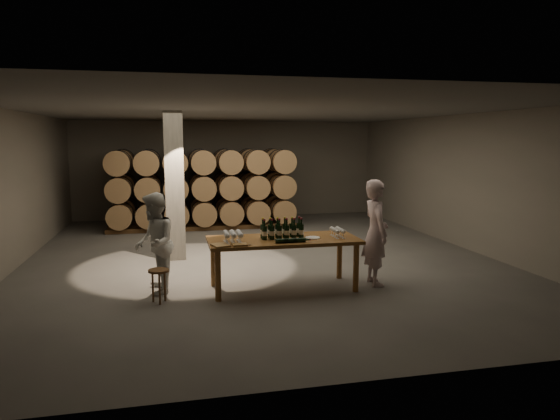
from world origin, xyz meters
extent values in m
plane|color=#53504E|center=(0.00, 0.00, 0.00)|extent=(12.00, 12.00, 0.00)
plane|color=#605E59|center=(0.00, 0.00, 3.20)|extent=(12.00, 12.00, 0.00)
plane|color=slate|center=(0.00, 6.00, 1.60)|extent=(10.00, 0.00, 10.00)
plane|color=slate|center=(0.00, -6.00, 1.60)|extent=(10.00, 0.00, 10.00)
plane|color=slate|center=(-5.00, 0.00, 1.60)|extent=(0.00, 12.00, 12.00)
plane|color=slate|center=(5.00, 0.00, 1.60)|extent=(0.00, 12.00, 12.00)
cube|color=#68655A|center=(-1.80, 0.20, 1.60)|extent=(0.40, 0.40, 3.20)
cylinder|color=brown|center=(-1.18, -2.93, 0.42)|extent=(0.10, 0.10, 0.84)
cylinder|color=brown|center=(1.18, -2.93, 0.42)|extent=(0.10, 0.10, 0.84)
cylinder|color=brown|center=(-1.18, -2.07, 0.42)|extent=(0.10, 0.10, 0.84)
cylinder|color=brown|center=(1.18, -2.07, 0.42)|extent=(0.10, 0.10, 0.84)
cube|color=brown|center=(0.00, -2.50, 0.87)|extent=(2.60, 1.10, 0.06)
cube|color=#53341C|center=(-0.96, 4.90, 0.06)|extent=(5.48, 0.10, 0.12)
cube|color=#53341C|center=(-0.96, 5.50, 0.06)|extent=(5.48, 0.10, 0.12)
cylinder|color=#A97F4C|center=(-3.30, 5.20, 0.47)|extent=(0.70, 0.95, 0.70)
cylinder|color=black|center=(-3.30, 4.94, 0.47)|extent=(0.73, 0.04, 0.73)
cylinder|color=black|center=(-3.30, 5.46, 0.47)|extent=(0.73, 0.04, 0.73)
cylinder|color=#A97F4C|center=(-2.52, 5.20, 0.47)|extent=(0.70, 0.95, 0.70)
cylinder|color=black|center=(-2.52, 4.94, 0.47)|extent=(0.73, 0.04, 0.73)
cylinder|color=black|center=(-2.52, 5.46, 0.47)|extent=(0.73, 0.04, 0.73)
cylinder|color=#A97F4C|center=(-1.74, 5.20, 0.47)|extent=(0.70, 0.95, 0.70)
cylinder|color=black|center=(-1.74, 4.94, 0.47)|extent=(0.73, 0.04, 0.73)
cylinder|color=black|center=(-1.74, 5.46, 0.47)|extent=(0.73, 0.04, 0.73)
cylinder|color=#A97F4C|center=(-0.96, 5.20, 0.47)|extent=(0.70, 0.95, 0.70)
cylinder|color=black|center=(-0.96, 4.94, 0.47)|extent=(0.73, 0.04, 0.73)
cylinder|color=black|center=(-0.96, 5.46, 0.47)|extent=(0.73, 0.04, 0.73)
cylinder|color=#A97F4C|center=(-0.18, 5.20, 0.47)|extent=(0.70, 0.95, 0.70)
cylinder|color=black|center=(-0.18, 4.94, 0.47)|extent=(0.73, 0.04, 0.73)
cylinder|color=black|center=(-0.18, 5.46, 0.47)|extent=(0.73, 0.04, 0.73)
cylinder|color=#A97F4C|center=(0.60, 5.20, 0.47)|extent=(0.70, 0.95, 0.70)
cylinder|color=black|center=(0.60, 4.94, 0.47)|extent=(0.73, 0.04, 0.73)
cylinder|color=black|center=(0.60, 5.46, 0.47)|extent=(0.73, 0.04, 0.73)
cylinder|color=#A97F4C|center=(1.38, 5.20, 0.47)|extent=(0.70, 0.95, 0.70)
cylinder|color=black|center=(1.38, 4.94, 0.47)|extent=(0.73, 0.04, 0.73)
cylinder|color=black|center=(1.38, 5.46, 0.47)|extent=(0.73, 0.04, 0.73)
cylinder|color=#A97F4C|center=(-3.30, 5.20, 1.21)|extent=(0.70, 0.95, 0.70)
cylinder|color=black|center=(-3.30, 4.94, 1.21)|extent=(0.73, 0.04, 0.73)
cylinder|color=black|center=(-3.30, 5.46, 1.21)|extent=(0.73, 0.04, 0.73)
cylinder|color=#A97F4C|center=(-2.52, 5.20, 1.21)|extent=(0.70, 0.95, 0.70)
cylinder|color=black|center=(-2.52, 4.94, 1.21)|extent=(0.73, 0.04, 0.73)
cylinder|color=black|center=(-2.52, 5.46, 1.21)|extent=(0.73, 0.04, 0.73)
cylinder|color=#A97F4C|center=(-1.74, 5.20, 1.21)|extent=(0.70, 0.95, 0.70)
cylinder|color=black|center=(-1.74, 4.94, 1.21)|extent=(0.73, 0.04, 0.73)
cylinder|color=black|center=(-1.74, 5.46, 1.21)|extent=(0.73, 0.04, 0.73)
cylinder|color=#A97F4C|center=(-0.96, 5.20, 1.21)|extent=(0.70, 0.95, 0.70)
cylinder|color=black|center=(-0.96, 4.94, 1.21)|extent=(0.73, 0.04, 0.73)
cylinder|color=black|center=(-0.96, 5.46, 1.21)|extent=(0.73, 0.04, 0.73)
cylinder|color=#A97F4C|center=(-0.18, 5.20, 1.21)|extent=(0.70, 0.95, 0.70)
cylinder|color=black|center=(-0.18, 4.94, 1.21)|extent=(0.73, 0.04, 0.73)
cylinder|color=black|center=(-0.18, 5.46, 1.21)|extent=(0.73, 0.04, 0.73)
cylinder|color=#A97F4C|center=(0.60, 5.20, 1.21)|extent=(0.70, 0.95, 0.70)
cylinder|color=black|center=(0.60, 4.94, 1.21)|extent=(0.73, 0.04, 0.73)
cylinder|color=black|center=(0.60, 5.46, 1.21)|extent=(0.73, 0.04, 0.73)
cylinder|color=#A97F4C|center=(1.38, 5.20, 1.21)|extent=(0.70, 0.95, 0.70)
cylinder|color=black|center=(1.38, 4.94, 1.21)|extent=(0.73, 0.04, 0.73)
cylinder|color=black|center=(1.38, 5.46, 1.21)|extent=(0.73, 0.04, 0.73)
cylinder|color=#A97F4C|center=(-3.30, 5.20, 1.95)|extent=(0.70, 0.95, 0.70)
cylinder|color=black|center=(-3.30, 4.94, 1.95)|extent=(0.73, 0.04, 0.73)
cylinder|color=black|center=(-3.30, 5.46, 1.95)|extent=(0.73, 0.04, 0.73)
cylinder|color=#A97F4C|center=(-2.52, 5.20, 1.95)|extent=(0.70, 0.95, 0.70)
cylinder|color=black|center=(-2.52, 4.94, 1.95)|extent=(0.73, 0.04, 0.73)
cylinder|color=black|center=(-2.52, 5.46, 1.95)|extent=(0.73, 0.04, 0.73)
cylinder|color=#A97F4C|center=(-1.74, 5.20, 1.95)|extent=(0.70, 0.95, 0.70)
cylinder|color=black|center=(-1.74, 4.94, 1.95)|extent=(0.73, 0.04, 0.73)
cylinder|color=black|center=(-1.74, 5.46, 1.95)|extent=(0.73, 0.04, 0.73)
cylinder|color=#A97F4C|center=(-0.96, 5.20, 1.95)|extent=(0.70, 0.95, 0.70)
cylinder|color=black|center=(-0.96, 4.94, 1.95)|extent=(0.73, 0.04, 0.73)
cylinder|color=black|center=(-0.96, 5.46, 1.95)|extent=(0.73, 0.04, 0.73)
cylinder|color=#A97F4C|center=(-0.18, 5.20, 1.95)|extent=(0.70, 0.95, 0.70)
cylinder|color=black|center=(-0.18, 4.94, 1.95)|extent=(0.73, 0.04, 0.73)
cylinder|color=black|center=(-0.18, 5.46, 1.95)|extent=(0.73, 0.04, 0.73)
cylinder|color=#A97F4C|center=(0.60, 5.20, 1.95)|extent=(0.70, 0.95, 0.70)
cylinder|color=black|center=(0.60, 4.94, 1.95)|extent=(0.73, 0.04, 0.73)
cylinder|color=black|center=(0.60, 5.46, 1.95)|extent=(0.73, 0.04, 0.73)
cylinder|color=#A97F4C|center=(1.38, 5.20, 1.95)|extent=(0.70, 0.95, 0.70)
cylinder|color=black|center=(1.38, 4.94, 1.95)|extent=(0.73, 0.04, 0.73)
cylinder|color=black|center=(1.38, 5.46, 1.95)|extent=(0.73, 0.04, 0.73)
cube|color=#53341C|center=(-0.96, 3.50, 0.06)|extent=(5.48, 0.10, 0.12)
cube|color=#53341C|center=(-0.96, 4.10, 0.06)|extent=(5.48, 0.10, 0.12)
cylinder|color=#A97F4C|center=(-3.30, 3.80, 0.47)|extent=(0.70, 0.95, 0.70)
cylinder|color=black|center=(-3.30, 3.54, 0.47)|extent=(0.73, 0.04, 0.73)
cylinder|color=black|center=(-3.30, 4.06, 0.47)|extent=(0.73, 0.04, 0.73)
cylinder|color=#A97F4C|center=(-2.52, 3.80, 0.47)|extent=(0.70, 0.95, 0.70)
cylinder|color=black|center=(-2.52, 3.54, 0.47)|extent=(0.73, 0.04, 0.73)
cylinder|color=black|center=(-2.52, 4.06, 0.47)|extent=(0.73, 0.04, 0.73)
cylinder|color=#A97F4C|center=(-1.74, 3.80, 0.47)|extent=(0.70, 0.95, 0.70)
cylinder|color=black|center=(-1.74, 3.54, 0.47)|extent=(0.73, 0.04, 0.73)
cylinder|color=black|center=(-1.74, 4.06, 0.47)|extent=(0.73, 0.04, 0.73)
cylinder|color=#A97F4C|center=(-0.96, 3.80, 0.47)|extent=(0.70, 0.95, 0.70)
cylinder|color=black|center=(-0.96, 3.54, 0.47)|extent=(0.73, 0.04, 0.73)
cylinder|color=black|center=(-0.96, 4.06, 0.47)|extent=(0.73, 0.04, 0.73)
cylinder|color=#A97F4C|center=(-0.18, 3.80, 0.47)|extent=(0.70, 0.95, 0.70)
cylinder|color=black|center=(-0.18, 3.54, 0.47)|extent=(0.73, 0.04, 0.73)
cylinder|color=black|center=(-0.18, 4.06, 0.47)|extent=(0.73, 0.04, 0.73)
cylinder|color=#A97F4C|center=(0.60, 3.80, 0.47)|extent=(0.70, 0.95, 0.70)
cylinder|color=black|center=(0.60, 3.54, 0.47)|extent=(0.73, 0.04, 0.73)
cylinder|color=black|center=(0.60, 4.06, 0.47)|extent=(0.73, 0.04, 0.73)
cylinder|color=#A97F4C|center=(1.38, 3.80, 0.47)|extent=(0.70, 0.95, 0.70)
cylinder|color=black|center=(1.38, 3.54, 0.47)|extent=(0.73, 0.04, 0.73)
cylinder|color=black|center=(1.38, 4.06, 0.47)|extent=(0.73, 0.04, 0.73)
cylinder|color=#A97F4C|center=(-3.30, 3.80, 1.21)|extent=(0.70, 0.95, 0.70)
cylinder|color=black|center=(-3.30, 3.54, 1.21)|extent=(0.73, 0.04, 0.73)
cylinder|color=black|center=(-3.30, 4.06, 1.21)|extent=(0.73, 0.04, 0.73)
cylinder|color=#A97F4C|center=(-2.52, 3.80, 1.21)|extent=(0.70, 0.95, 0.70)
cylinder|color=black|center=(-2.52, 3.54, 1.21)|extent=(0.73, 0.04, 0.73)
cylinder|color=black|center=(-2.52, 4.06, 1.21)|extent=(0.73, 0.04, 0.73)
cylinder|color=#A97F4C|center=(-1.74, 3.80, 1.21)|extent=(0.70, 0.95, 0.70)
cylinder|color=black|center=(-1.74, 3.54, 1.21)|extent=(0.73, 0.04, 0.73)
cylinder|color=black|center=(-1.74, 4.06, 1.21)|extent=(0.73, 0.04, 0.73)
cylinder|color=#A97F4C|center=(-0.96, 3.80, 1.21)|extent=(0.70, 0.95, 0.70)
cylinder|color=black|center=(-0.96, 3.54, 1.21)|extent=(0.73, 0.04, 0.73)
cylinder|color=black|center=(-0.96, 4.06, 1.21)|extent=(0.73, 0.04, 0.73)
cylinder|color=#A97F4C|center=(-0.18, 3.80, 1.21)|extent=(0.70, 0.95, 0.70)
cylinder|color=black|center=(-0.18, 3.54, 1.21)|extent=(0.73, 0.04, 0.73)
cylinder|color=black|center=(-0.18, 4.06, 1.21)|extent=(0.73, 0.04, 0.73)
cylinder|color=#A97F4C|center=(0.60, 3.80, 1.21)|extent=(0.70, 0.95, 0.70)
cylinder|color=black|center=(0.60, 3.54, 1.21)|extent=(0.73, 0.04, 0.73)
cylinder|color=black|center=(0.60, 4.06, 1.21)|extent=(0.73, 0.04, 0.73)
cylinder|color=#A97F4C|center=(1.38, 3.80, 1.21)|extent=(0.70, 0.95, 0.70)
cylinder|color=black|center=(1.38, 3.54, 1.21)|extent=(0.73, 0.04, 0.73)
cylinder|color=black|center=(1.38, 4.06, 1.21)|extent=(0.73, 0.04, 0.73)
cylinder|color=#A97F4C|center=(-3.30, 3.80, 1.95)|extent=(0.70, 0.95, 0.70)
cylinder|color=black|center=(-3.30, 3.54, 1.95)|extent=(0.73, 0.04, 0.73)
cylinder|color=black|center=(-3.30, 4.06, 1.95)|extent=(0.73, 0.04, 0.73)
cylinder|color=#A97F4C|center=(-2.52, 3.80, 1.95)|extent=(0.70, 0.95, 0.70)
cylinder|color=black|center=(-2.52, 3.54, 1.95)|extent=(0.73, 0.04, 0.73)
cylinder|color=black|center=(-2.52, 4.06, 1.95)|extent=(0.73, 0.04, 0.73)
cylinder|color=#A97F4C|center=(-1.74, 3.80, 1.95)|extent=(0.70, 0.95, 0.70)
cylinder|color=black|center=(-1.74, 3.54, 1.95)|extent=(0.73, 0.04, 0.73)
cylinder|color=black|center=(-1.74, 4.06, 1.95)|extent=(0.73, 0.04, 0.73)
cylinder|color=#A97F4C|center=(-0.96, 3.80, 1.95)|extent=(0.70, 0.95, 0.70)
cylinder|color=black|center=(-0.96, 3.54, 1.95)|extent=(0.73, 0.04, 0.73)
cylinder|color=black|center=(-0.96, 4.06, 1.95)|extent=(0.73, 0.04, 0.73)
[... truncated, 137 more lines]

